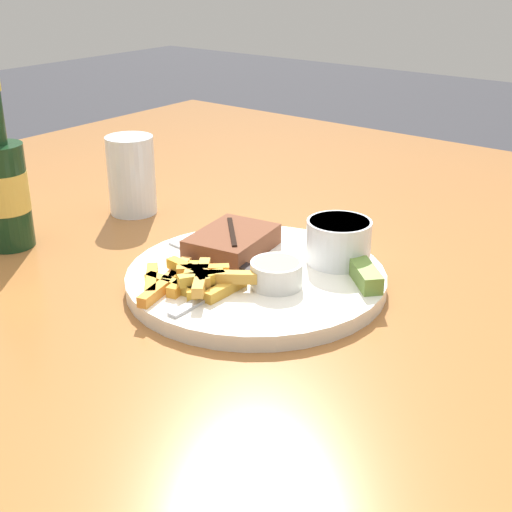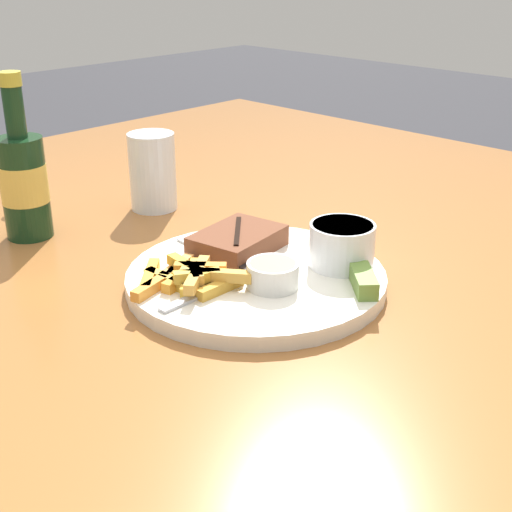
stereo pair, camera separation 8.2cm
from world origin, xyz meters
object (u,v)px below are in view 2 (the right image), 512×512
Objects in this scene: pickle_spear at (363,280)px; steak_portion at (238,241)px; knife_utensil at (230,261)px; dinner_plate at (256,279)px; dipping_sauce_cup at (273,274)px; coleslaw_cup at (342,242)px; drinking_glass at (153,172)px; salt_shaker at (26,184)px; beer_bottle at (24,181)px; fork_utensil at (205,292)px.

steak_portion is at bearing 96.71° from pickle_spear.
dinner_plate is at bearing -166.73° from knife_utensil.
dipping_sauce_cup reaches higher than knife_utensil.
coleslaw_cup reaches higher than dinner_plate.
salt_shaker is at bearing 129.03° from drinking_glass.
dinner_plate is at bearing -116.10° from steak_portion.
coleslaw_cup is at bearing -64.56° from beer_bottle.
coleslaw_cup is at bearing -10.59° from dipping_sauce_cup.
salt_shaker is at bearing 10.97° from knife_utensil.
fork_utensil is at bearing -119.28° from drinking_glass.
steak_portion is 0.13m from coleslaw_cup.
dipping_sauce_cup is 0.38m from beer_bottle.
drinking_glass is (0.09, 0.26, 0.04)m from knife_utensil.
beer_bottle is at bearing 103.11° from dipping_sauce_cup.
pickle_spear is 0.46× the size of fork_utensil.
beer_bottle is at bearing 115.79° from steak_portion.
dinner_plate is 0.45m from salt_shaker.
steak_portion is 0.12m from fork_utensil.
knife_utensil is (-0.05, 0.15, -0.01)m from pickle_spear.
salt_shaker is (0.07, 0.12, -0.05)m from beer_bottle.
knife_utensil is at bearing 132.19° from coleslaw_cup.
dipping_sauce_cup is 0.35× the size of knife_utensil.
dipping_sauce_cup is at bearing -32.07° from fork_utensil.
dinner_plate is at bearing -85.33° from salt_shaker.
knife_utensil is at bearing -109.51° from drinking_glass.
drinking_glass is at bearing -50.97° from salt_shaker.
dinner_plate is 4.65× the size of salt_shaker.
steak_portion is at bearing 63.90° from dinner_plate.
salt_shaker is at bearing 103.30° from coleslaw_cup.
drinking_glass is at bearing -9.85° from beer_bottle.
steak_portion reaches higher than fork_utensil.
fork_utensil is at bearing 179.68° from dinner_plate.
coleslaw_cup is 0.36m from drinking_glass.
drinking_glass reaches higher than pickle_spear.
salt_shaker reaches higher than dinner_plate.
knife_utensil is 0.31m from beer_bottle.
dipping_sauce_cup is 0.08m from fork_utensil.
salt_shaker is (-0.12, 0.15, -0.02)m from drinking_glass.
steak_portion reaches higher than knife_utensil.
coleslaw_cup reaches higher than dipping_sauce_cup.
knife_utensil is (0.08, 0.04, 0.00)m from fork_utensil.
salt_shaker is (-0.03, 0.41, 0.01)m from knife_utensil.
pickle_spear is (-0.03, -0.06, -0.02)m from coleslaw_cup.
drinking_glass reaches higher than salt_shaker.
pickle_spear is 0.16m from knife_utensil.
salt_shaker is (0.04, 0.45, 0.01)m from fork_utensil.
steak_portion reaches higher than dinner_plate.
coleslaw_cup is 1.24× the size of pickle_spear.
salt_shaker reaches higher than pickle_spear.
fork_utensil is at bearing 147.62° from dipping_sauce_cup.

